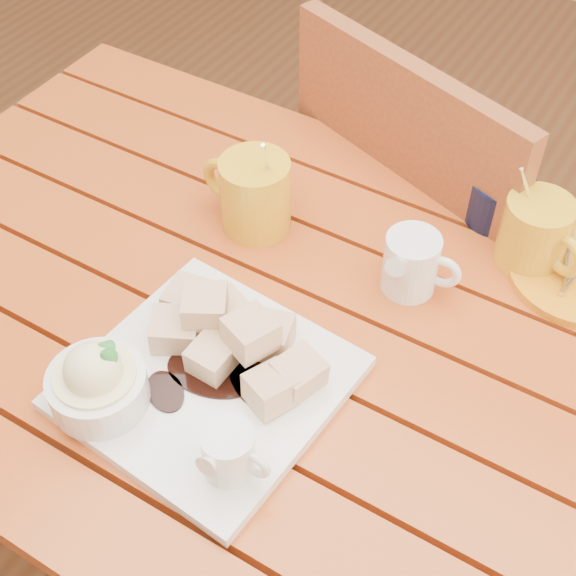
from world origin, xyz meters
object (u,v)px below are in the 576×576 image
Objects in this scene: dessert_plate at (184,375)px; coffee_mug_left at (253,193)px; table at (264,362)px; coffee_mug_right at (536,233)px; chair_far at (431,241)px.

coffee_mug_left reaches higher than dessert_plate.
table is 7.36× the size of coffee_mug_left.
table is at bearing 86.19° from dessert_plate.
table is at bearing -111.52° from coffee_mug_right.
coffee_mug_left is (-0.09, 0.29, 0.02)m from dessert_plate.
table is 0.23m from coffee_mug_left.
dessert_plate is at bearing -69.03° from coffee_mug_left.
coffee_mug_left is 1.08× the size of coffee_mug_right.
dessert_plate is at bearing -99.99° from coffee_mug_right.
chair_far is at bearing 158.19° from coffee_mug_right.
chair_far is at bearing 82.83° from table.
coffee_mug_right reaches higher than dessert_plate.
coffee_mug_right is 0.16× the size of chair_far.
table is at bearing -50.02° from coffee_mug_left.
chair_far reaches higher than coffee_mug_left.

